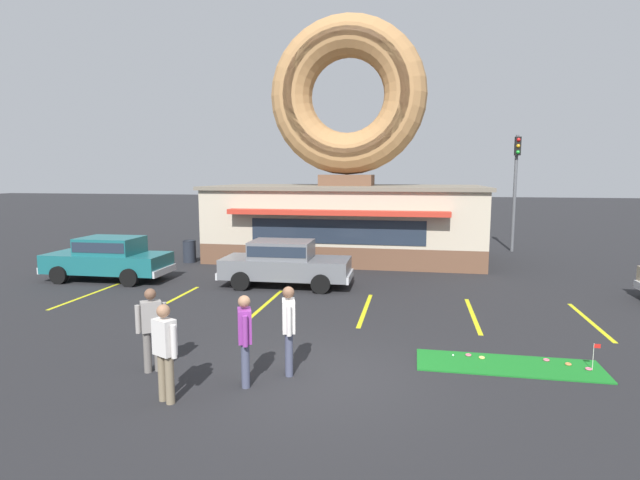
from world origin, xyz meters
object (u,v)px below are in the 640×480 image
object	(u,v)px
pedestrian_leather_jacket_man	(152,326)
traffic_light_pole	(516,178)
car_teal	(109,257)
pedestrian_hooded_kid	(289,326)
trash_bin	(189,251)
putting_flag_pin	(596,350)
car_grey	(285,261)
pedestrian_blue_sweater_man	(165,348)
pedestrian_clipboard_woman	(245,336)
golf_ball	(453,355)

from	to	relation	value
pedestrian_leather_jacket_man	traffic_light_pole	size ratio (longest dim) A/B	0.29
car_teal	pedestrian_hooded_kid	xyz separation A→B (m)	(8.68, -7.23, 0.11)
trash_bin	traffic_light_pole	bearing A→B (deg)	22.04
putting_flag_pin	pedestrian_leather_jacket_man	world-z (taller)	pedestrian_leather_jacket_man
car_teal	trash_bin	bearing A→B (deg)	73.03
car_grey	car_teal	world-z (taller)	same
pedestrian_blue_sweater_man	pedestrian_clipboard_woman	world-z (taller)	pedestrian_blue_sweater_man
car_grey	trash_bin	xyz separation A→B (m)	(-5.37, 3.82, -0.37)
pedestrian_hooded_kid	pedestrian_clipboard_woman	distance (m)	0.94
car_grey	pedestrian_blue_sweater_man	distance (m)	9.05
pedestrian_clipboard_woman	pedestrian_blue_sweater_man	bearing A→B (deg)	-140.94
trash_bin	traffic_light_pole	world-z (taller)	traffic_light_pole
pedestrian_clipboard_woman	car_grey	bearing A→B (deg)	99.83
putting_flag_pin	car_grey	xyz separation A→B (m)	(-7.99, 6.23, 0.43)
trash_bin	pedestrian_clipboard_woman	bearing A→B (deg)	-60.43
golf_ball	trash_bin	size ratio (longest dim) A/B	0.04
golf_ball	car_grey	xyz separation A→B (m)	(-5.30, 5.96, 0.82)
car_grey	trash_bin	bearing A→B (deg)	144.62
pedestrian_clipboard_woman	car_teal	bearing A→B (deg)	135.47
car_grey	trash_bin	distance (m)	6.60
pedestrian_hooded_kid	pedestrian_leather_jacket_man	bearing A→B (deg)	-171.91
putting_flag_pin	pedestrian_blue_sweater_man	bearing A→B (deg)	-159.91
pedestrian_leather_jacket_man	traffic_light_pole	distance (m)	20.39
pedestrian_hooded_kid	traffic_light_pole	xyz separation A→B (m)	(7.22, 17.23, 2.73)
pedestrian_clipboard_woman	trash_bin	world-z (taller)	pedestrian_clipboard_woman
pedestrian_blue_sweater_man	trash_bin	world-z (taller)	pedestrian_blue_sweater_man
putting_flag_pin	pedestrian_hooded_kid	world-z (taller)	pedestrian_hooded_kid
car_grey	traffic_light_pole	bearing A→B (deg)	46.40
putting_flag_pin	car_grey	bearing A→B (deg)	142.07
putting_flag_pin	traffic_light_pole	distance (m)	16.36
pedestrian_blue_sweater_man	pedestrian_hooded_kid	size ratio (longest dim) A/B	0.98
pedestrian_blue_sweater_man	pedestrian_hooded_kid	bearing A→B (deg)	41.58
car_teal	trash_bin	world-z (taller)	car_teal
golf_ball	pedestrian_blue_sweater_man	bearing A→B (deg)	-148.33
car_grey	traffic_light_pole	world-z (taller)	traffic_light_pole
traffic_light_pole	car_grey	bearing A→B (deg)	-133.60
pedestrian_blue_sweater_man	traffic_light_pole	distance (m)	21.01
pedestrian_hooded_kid	traffic_light_pole	world-z (taller)	traffic_light_pole
golf_ball	trash_bin	xyz separation A→B (m)	(-10.67, 9.78, 0.45)
pedestrian_blue_sweater_man	trash_bin	size ratio (longest dim) A/B	1.77
pedestrian_leather_jacket_man	trash_bin	distance (m)	12.61
pedestrian_blue_sweater_man	pedestrian_clipboard_woman	distance (m)	1.43
car_grey	pedestrian_hooded_kid	xyz separation A→B (m)	(2.07, -7.48, 0.11)
golf_ball	traffic_light_pole	distance (m)	16.62
pedestrian_hooded_kid	traffic_light_pole	size ratio (longest dim) A/B	0.30
trash_bin	car_grey	bearing A→B (deg)	-35.38
car_teal	pedestrian_blue_sweater_man	distance (m)	11.19
pedestrian_blue_sweater_man	trash_bin	xyz separation A→B (m)	(-5.68, 12.86, -0.46)
car_teal	traffic_light_pole	xyz separation A→B (m)	(15.90, 10.00, 2.84)
pedestrian_blue_sweater_man	pedestrian_leather_jacket_man	size ratio (longest dim) A/B	1.02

